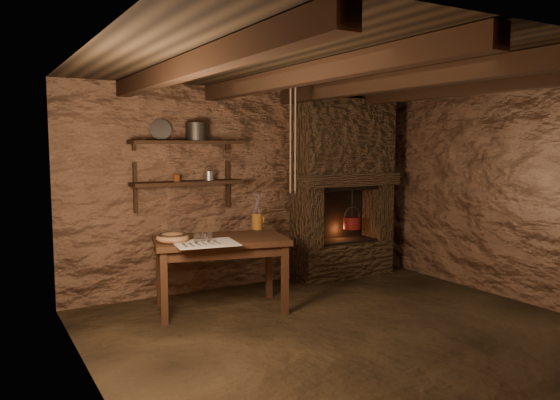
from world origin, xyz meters
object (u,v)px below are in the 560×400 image
iron_stockpot (196,133)px  red_pot (352,222)px  stoneware_jug (257,214)px  wooden_bowl (172,238)px  work_table (221,271)px

iron_stockpot → red_pot: size_ratio=0.44×
stoneware_jug → wooden_bowl: size_ratio=1.26×
stoneware_jug → red_pot: size_ratio=0.76×
red_pot → wooden_bowl: bearing=-168.7°
stoneware_jug → iron_stockpot: 1.14m
wooden_bowl → red_pot: 2.67m
work_table → red_pot: (2.10, 0.52, 0.30)m
wooden_bowl → red_pot: (2.62, 0.52, -0.10)m
work_table → iron_stockpot: size_ratio=6.24×
iron_stockpot → red_pot: (2.10, -0.12, -1.15)m
stoneware_jug → wooden_bowl: stoneware_jug is taller
work_table → iron_stockpot: iron_stockpot is taller
work_table → red_pot: size_ratio=2.76×
iron_stockpot → red_pot: 2.40m
stoneware_jug → wooden_bowl: bearing=-177.5°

